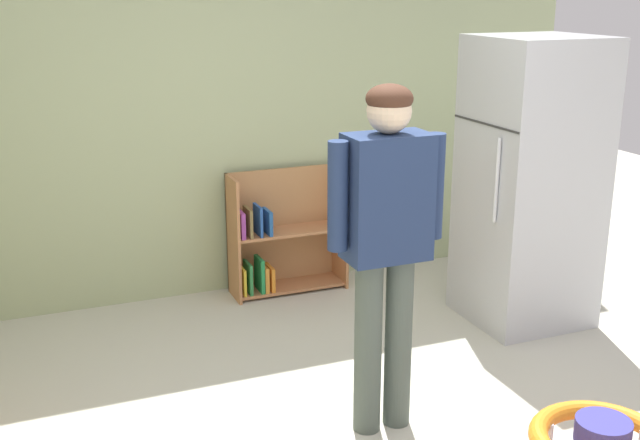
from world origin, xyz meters
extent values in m
cube|color=#A5B285|center=(0.00, 2.33, 1.35)|extent=(5.20, 0.06, 2.70)
cube|color=#B7BABF|center=(1.58, 1.12, 0.89)|extent=(0.70, 0.68, 1.78)
cylinder|color=silver|center=(1.22, 0.95, 0.98)|extent=(0.02, 0.02, 0.50)
cube|color=#333333|center=(1.23, 1.12, 1.28)|extent=(0.01, 0.67, 0.01)
cube|color=#B37548|center=(-0.04, 2.11, 0.42)|extent=(0.02, 0.28, 0.85)
cube|color=#B37548|center=(0.74, 2.11, 0.42)|extent=(0.02, 0.28, 0.85)
cube|color=#AE7A4B|center=(0.35, 2.24, 0.42)|extent=(0.80, 0.02, 0.85)
cube|color=#B37548|center=(0.35, 2.11, 0.03)|extent=(0.76, 0.24, 0.02)
cube|color=#B37548|center=(0.35, 2.11, 0.43)|extent=(0.76, 0.24, 0.02)
cube|color=gold|center=(0.00, 2.08, 0.13)|extent=(0.02, 0.17, 0.19)
cube|color=#933D92|center=(0.00, 2.08, 0.53)|extent=(0.03, 0.17, 0.18)
cube|color=#2F8041|center=(0.04, 2.08, 0.15)|extent=(0.02, 0.17, 0.22)
cube|color=brown|center=(0.05, 2.08, 0.54)|extent=(0.02, 0.17, 0.20)
cube|color=#248946|center=(0.13, 2.08, 0.16)|extent=(0.03, 0.17, 0.24)
cube|color=#25509F|center=(0.12, 2.08, 0.55)|extent=(0.02, 0.17, 0.20)
cube|color=orange|center=(0.16, 2.08, 0.13)|extent=(0.03, 0.17, 0.18)
cube|color=#245598|center=(0.19, 2.08, 0.53)|extent=(0.03, 0.17, 0.17)
cube|color=orange|center=(0.20, 2.08, 0.12)|extent=(0.02, 0.17, 0.17)
cylinder|color=#4A554D|center=(0.08, 0.27, 0.43)|extent=(0.13, 0.13, 0.87)
cylinder|color=#4A554D|center=(0.24, 0.27, 0.43)|extent=(0.13, 0.13, 0.87)
cube|color=navy|center=(0.16, 0.27, 1.15)|extent=(0.38, 0.22, 0.58)
cylinder|color=navy|center=(-0.08, 0.27, 1.18)|extent=(0.09, 0.09, 0.49)
cylinder|color=navy|center=(0.40, 0.27, 1.18)|extent=(0.09, 0.09, 0.49)
sphere|color=beige|center=(0.16, 0.27, 1.54)|extent=(0.20, 0.20, 0.20)
ellipsoid|color=#45291C|center=(0.16, 0.27, 1.60)|extent=(0.21, 0.21, 0.13)
cylinder|color=#373687|center=(0.80, -0.52, 0.27)|extent=(0.23, 0.23, 0.10)
camera|label=1|loc=(-1.39, -2.76, 2.07)|focal=44.19mm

